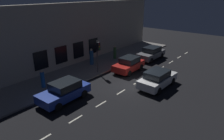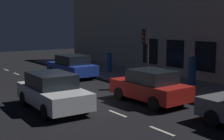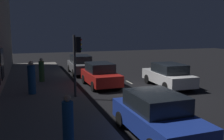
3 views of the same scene
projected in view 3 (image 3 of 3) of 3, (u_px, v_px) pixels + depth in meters
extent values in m
plane|color=black|center=(152.00, 94.00, 15.11)|extent=(60.00, 60.00, 0.00)
cube|color=gray|center=(44.00, 102.00, 13.14)|extent=(4.50, 32.00, 0.15)
cube|color=black|center=(2.00, 64.00, 15.75)|extent=(0.04, 1.59, 1.89)
cube|color=beige|center=(94.00, 64.00, 28.22)|extent=(0.12, 1.20, 0.01)
cube|color=beige|center=(100.00, 67.00, 25.78)|extent=(0.12, 1.20, 0.01)
cube|color=beige|center=(108.00, 71.00, 23.35)|extent=(0.12, 1.20, 0.01)
cube|color=beige|center=(117.00, 76.00, 20.91)|extent=(0.12, 1.20, 0.01)
cube|color=beige|center=(129.00, 82.00, 18.48)|extent=(0.12, 1.20, 0.01)
cube|color=beige|center=(145.00, 90.00, 16.04)|extent=(0.12, 1.20, 0.01)
cube|color=beige|center=(166.00, 101.00, 13.61)|extent=(0.12, 1.20, 0.01)
cube|color=beige|center=(196.00, 117.00, 11.18)|extent=(0.12, 1.20, 0.01)
cylinder|color=#424244|center=(75.00, 66.00, 13.68)|extent=(0.13, 0.13, 3.38)
cube|color=black|center=(78.00, 45.00, 13.56)|extent=(0.26, 0.32, 0.84)
sphere|color=red|center=(80.00, 40.00, 13.57)|extent=(0.15, 0.15, 0.15)
sphere|color=gold|center=(80.00, 44.00, 13.61)|extent=(0.15, 0.15, 0.15)
sphere|color=green|center=(81.00, 49.00, 13.65)|extent=(0.15, 0.15, 0.15)
cube|color=red|center=(101.00, 77.00, 17.02)|extent=(1.91, 3.96, 0.70)
cube|color=black|center=(100.00, 67.00, 17.06)|extent=(1.64, 2.08, 0.60)
cylinder|color=black|center=(119.00, 84.00, 16.23)|extent=(0.24, 0.65, 0.64)
cylinder|color=black|center=(94.00, 86.00, 15.66)|extent=(0.24, 0.65, 0.64)
cylinder|color=black|center=(107.00, 78.00, 18.48)|extent=(0.24, 0.65, 0.64)
cylinder|color=black|center=(84.00, 79.00, 17.91)|extent=(0.24, 0.65, 0.64)
cube|color=silver|center=(168.00, 77.00, 16.94)|extent=(1.97, 4.37, 0.70)
cube|color=black|center=(169.00, 68.00, 16.68)|extent=(1.69, 2.29, 0.60)
cylinder|color=black|center=(147.00, 79.00, 18.01)|extent=(0.24, 0.65, 0.64)
cylinder|color=black|center=(169.00, 78.00, 18.50)|extent=(0.24, 0.65, 0.64)
cylinder|color=black|center=(166.00, 87.00, 15.48)|extent=(0.24, 0.65, 0.64)
cylinder|color=black|center=(190.00, 85.00, 15.97)|extent=(0.24, 0.65, 0.64)
cube|color=#1E389E|center=(158.00, 120.00, 8.93)|extent=(1.95, 4.25, 0.70)
cube|color=black|center=(156.00, 101.00, 8.98)|extent=(1.69, 2.22, 0.60)
cylinder|color=black|center=(202.00, 140.00, 8.05)|extent=(0.23, 0.64, 0.64)
cylinder|color=black|center=(160.00, 115.00, 10.49)|extent=(0.23, 0.64, 0.64)
cylinder|color=black|center=(121.00, 120.00, 9.90)|extent=(0.23, 0.64, 0.64)
cube|color=slate|center=(81.00, 66.00, 22.00)|extent=(1.92, 4.38, 0.70)
cube|color=black|center=(81.00, 59.00, 22.06)|extent=(1.65, 2.30, 0.60)
cylinder|color=black|center=(94.00, 72.00, 21.02)|extent=(0.24, 0.65, 0.64)
cylinder|color=black|center=(74.00, 73.00, 20.53)|extent=(0.24, 0.65, 0.64)
cylinder|color=black|center=(87.00, 67.00, 23.56)|extent=(0.24, 0.65, 0.64)
cylinder|color=black|center=(69.00, 68.00, 23.07)|extent=(0.24, 0.65, 0.64)
cylinder|color=#1E5189|center=(32.00, 80.00, 14.44)|extent=(0.60, 0.60, 1.65)
sphere|color=beige|center=(31.00, 63.00, 14.29)|extent=(0.26, 0.26, 0.26)
cube|color=beige|center=(29.00, 63.00, 14.31)|extent=(0.08, 0.09, 0.07)
cylinder|color=#1E5189|center=(68.00, 123.00, 8.05)|extent=(0.50, 0.50, 1.42)
sphere|color=tan|center=(67.00, 98.00, 7.93)|extent=(0.21, 0.21, 0.21)
cube|color=tan|center=(65.00, 99.00, 7.84)|extent=(0.07, 0.07, 0.06)
cylinder|color=#336B38|center=(42.00, 71.00, 17.94)|extent=(0.38, 0.38, 1.44)
sphere|color=beige|center=(41.00, 60.00, 17.81)|extent=(0.23, 0.23, 0.23)
cube|color=beige|center=(43.00, 60.00, 17.84)|extent=(0.04, 0.06, 0.06)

